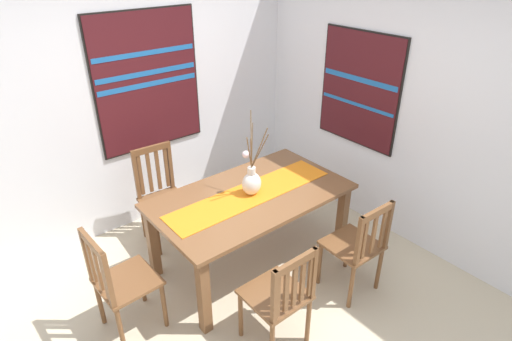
% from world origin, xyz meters
% --- Properties ---
extents(ground_plane, '(6.40, 6.40, 0.03)m').
position_xyz_m(ground_plane, '(0.00, 0.00, -0.01)').
color(ground_plane, beige).
extents(wall_back, '(6.40, 0.12, 2.70)m').
position_xyz_m(wall_back, '(0.00, 1.86, 1.35)').
color(wall_back, silver).
rests_on(wall_back, ground_plane).
extents(wall_side, '(0.12, 6.40, 2.70)m').
position_xyz_m(wall_side, '(1.86, 0.00, 1.35)').
color(wall_side, silver).
rests_on(wall_side, ground_plane).
extents(dining_table, '(1.73, 0.99, 0.75)m').
position_xyz_m(dining_table, '(0.35, 0.48, 0.65)').
color(dining_table, brown).
rests_on(dining_table, ground_plane).
extents(table_runner, '(1.60, 0.36, 0.01)m').
position_xyz_m(table_runner, '(0.35, 0.48, 0.75)').
color(table_runner, orange).
rests_on(table_runner, dining_table).
extents(centerpiece_vase, '(0.22, 0.24, 0.73)m').
position_xyz_m(centerpiece_vase, '(0.36, 0.48, 0.88)').
color(centerpiece_vase, silver).
rests_on(centerpiece_vase, dining_table).
extents(chair_0, '(0.44, 0.44, 0.93)m').
position_xyz_m(chair_0, '(-0.90, 0.47, 0.48)').
color(chair_0, brown).
rests_on(chair_0, ground_plane).
extents(chair_1, '(0.44, 0.44, 0.98)m').
position_xyz_m(chair_1, '(-0.09, 1.35, 0.50)').
color(chair_1, brown).
rests_on(chair_1, ground_plane).
extents(chair_2, '(0.42, 0.42, 0.90)m').
position_xyz_m(chair_2, '(-0.08, -0.39, 0.48)').
color(chair_2, brown).
rests_on(chair_2, ground_plane).
extents(chair_3, '(0.43, 0.43, 0.91)m').
position_xyz_m(chair_3, '(0.80, -0.37, 0.48)').
color(chair_3, brown).
rests_on(chair_3, ground_plane).
extents(painting_on_back_wall, '(1.09, 0.05, 1.35)m').
position_xyz_m(painting_on_back_wall, '(0.12, 1.79, 1.50)').
color(painting_on_back_wall, black).
extents(painting_on_side_wall, '(0.05, 0.95, 1.15)m').
position_xyz_m(painting_on_side_wall, '(1.79, 0.53, 1.40)').
color(painting_on_side_wall, black).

